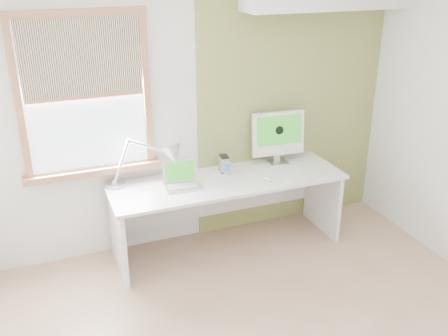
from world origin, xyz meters
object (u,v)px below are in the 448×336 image
imac (278,135)px  desk (225,195)px  desk_lamp (162,159)px  laptop (181,180)px  external_drive (224,164)px

imac → desk: bearing=-166.2°
desk_lamp → imac: imac is taller
desk_lamp → laptop: 0.26m
desk → imac: bearing=13.8°
desk → imac: 0.80m
desk → external_drive: 0.31m
desk_lamp → laptop: (0.14, -0.13, -0.18)m
desk_lamp → laptop: desk_lamp is taller
desk → laptop: bearing=-175.6°
desk_lamp → imac: size_ratio=1.42×
desk → desk_lamp: size_ratio=2.88×
laptop → external_drive: bearing=18.9°
external_drive → imac: (0.58, 0.02, 0.21)m
desk_lamp → laptop: bearing=-44.1°
desk → desk_lamp: (-0.58, 0.10, 0.43)m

